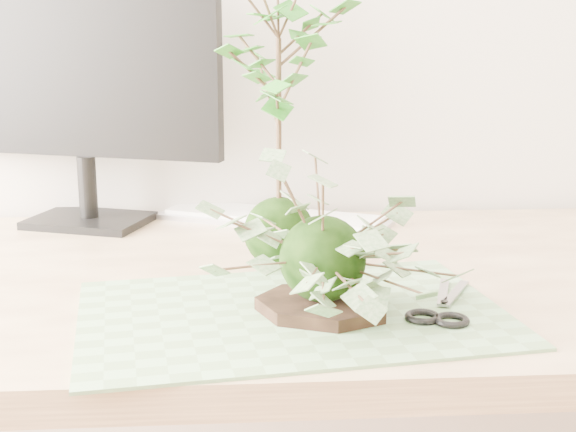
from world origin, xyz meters
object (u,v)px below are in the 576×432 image
Objects in this scene: desk at (344,330)px; keyboard at (274,217)px; monitor at (82,80)px; maple_kokedama at (279,57)px; ivy_kokedama at (323,219)px.

desk is 3.89× the size of keyboard.
keyboard is 0.90× the size of monitor.
keyboard is 0.39m from monitor.
monitor is at bearing 143.10° from desk.
maple_kokedama is 1.00× the size of keyboard.
keyboard is (-0.08, 0.29, 0.10)m from desk.
monitor is (-0.31, 0.27, -0.05)m from maple_kokedama.
desk is 3.51× the size of monitor.
ivy_kokedama reaches higher than desk.
maple_kokedama reaches higher than desk.
ivy_kokedama reaches higher than keyboard.
keyboard is at bearing 88.62° from maple_kokedama.
desk is 3.89× the size of maple_kokedama.
keyboard is at bearing 106.17° from desk.
desk is 0.60m from monitor.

